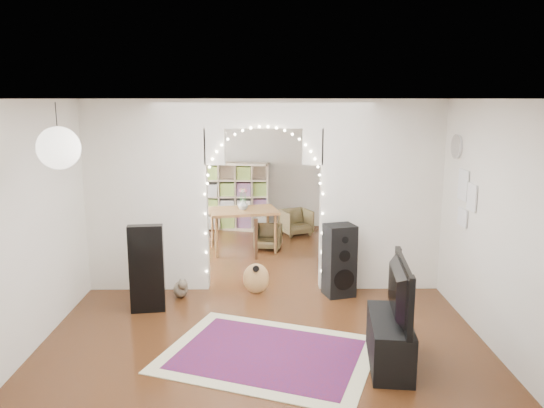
{
  "coord_description": "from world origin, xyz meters",
  "views": [
    {
      "loc": [
        0.04,
        -7.36,
        2.7
      ],
      "look_at": [
        0.12,
        0.3,
        1.17
      ],
      "focal_mm": 35.0,
      "sensor_mm": 36.0,
      "label": 1
    }
  ],
  "objects_px": {
    "dining_chair_left": "(268,237)",
    "dining_chair_right": "(296,222)",
    "floor_speaker": "(339,261)",
    "bookcase": "(236,196)",
    "media_console": "(390,341)",
    "dining_table": "(243,214)",
    "acoustic_guitar": "(256,266)"
  },
  "relations": [
    {
      "from": "dining_chair_right",
      "to": "bookcase",
      "type": "bearing_deg",
      "value": 136.11
    },
    {
      "from": "media_console",
      "to": "dining_table",
      "type": "relative_size",
      "value": 0.75
    },
    {
      "from": "bookcase",
      "to": "dining_table",
      "type": "bearing_deg",
      "value": -67.21
    },
    {
      "from": "media_console",
      "to": "dining_chair_left",
      "type": "bearing_deg",
      "value": 112.56
    },
    {
      "from": "media_console",
      "to": "bookcase",
      "type": "height_order",
      "value": "bookcase"
    },
    {
      "from": "acoustic_guitar",
      "to": "dining_chair_left",
      "type": "distance_m",
      "value": 2.3
    },
    {
      "from": "dining_chair_left",
      "to": "acoustic_guitar",
      "type": "bearing_deg",
      "value": -87.09
    },
    {
      "from": "bookcase",
      "to": "media_console",
      "type": "bearing_deg",
      "value": -56.96
    },
    {
      "from": "acoustic_guitar",
      "to": "media_console",
      "type": "relative_size",
      "value": 0.92
    },
    {
      "from": "acoustic_guitar",
      "to": "bookcase",
      "type": "bearing_deg",
      "value": 87.38
    },
    {
      "from": "floor_speaker",
      "to": "dining_table",
      "type": "relative_size",
      "value": 0.75
    },
    {
      "from": "floor_speaker",
      "to": "bookcase",
      "type": "bearing_deg",
      "value": 96.99
    },
    {
      "from": "dining_chair_left",
      "to": "floor_speaker",
      "type": "bearing_deg",
      "value": -60.14
    },
    {
      "from": "acoustic_guitar",
      "to": "media_console",
      "type": "distance_m",
      "value": 2.48
    },
    {
      "from": "bookcase",
      "to": "dining_chair_left",
      "type": "xyz_separation_m",
      "value": [
        0.67,
        -1.49,
        -0.48
      ]
    },
    {
      "from": "acoustic_guitar",
      "to": "floor_speaker",
      "type": "bearing_deg",
      "value": -13.58
    },
    {
      "from": "dining_table",
      "to": "dining_chair_left",
      "type": "height_order",
      "value": "dining_table"
    },
    {
      "from": "dining_chair_left",
      "to": "dining_chair_right",
      "type": "relative_size",
      "value": 0.86
    },
    {
      "from": "acoustic_guitar",
      "to": "dining_table",
      "type": "distance_m",
      "value": 2.2
    },
    {
      "from": "acoustic_guitar",
      "to": "dining_table",
      "type": "height_order",
      "value": "acoustic_guitar"
    },
    {
      "from": "dining_chair_left",
      "to": "dining_chair_right",
      "type": "distance_m",
      "value": 1.18
    },
    {
      "from": "acoustic_guitar",
      "to": "floor_speaker",
      "type": "distance_m",
      "value": 1.16
    },
    {
      "from": "bookcase",
      "to": "dining_table",
      "type": "xyz_separation_m",
      "value": [
        0.22,
        -1.6,
        -0.02
      ]
    },
    {
      "from": "bookcase",
      "to": "dining_table",
      "type": "relative_size",
      "value": 1.05
    },
    {
      "from": "dining_chair_left",
      "to": "bookcase",
      "type": "bearing_deg",
      "value": 121.63
    },
    {
      "from": "floor_speaker",
      "to": "dining_chair_right",
      "type": "relative_size",
      "value": 1.79
    },
    {
      "from": "bookcase",
      "to": "dining_table",
      "type": "distance_m",
      "value": 1.62
    },
    {
      "from": "media_console",
      "to": "dining_chair_left",
      "type": "xyz_separation_m",
      "value": [
        -1.24,
        4.33,
        -0.03
      ]
    },
    {
      "from": "media_console",
      "to": "dining_table",
      "type": "height_order",
      "value": "dining_table"
    },
    {
      "from": "dining_chair_right",
      "to": "acoustic_guitar",
      "type": "bearing_deg",
      "value": -126.36
    },
    {
      "from": "floor_speaker",
      "to": "media_console",
      "type": "xyz_separation_m",
      "value": [
        0.26,
        -1.97,
        -0.25
      ]
    },
    {
      "from": "media_console",
      "to": "dining_chair_left",
      "type": "relative_size",
      "value": 2.06
    }
  ]
}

